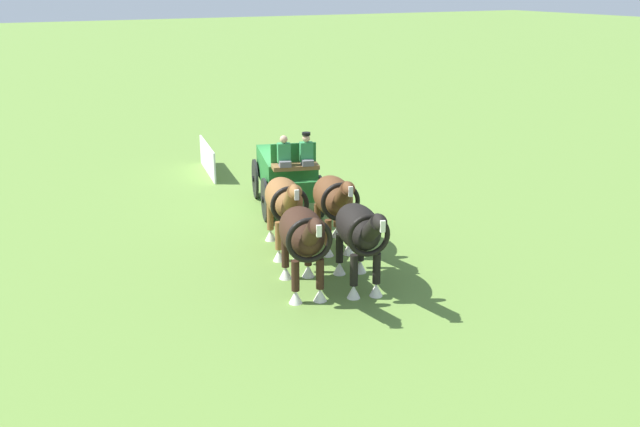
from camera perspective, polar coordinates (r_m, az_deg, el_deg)
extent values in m
plane|color=olive|center=(22.38, -2.70, 0.56)|extent=(220.00, 220.00, 0.00)
cube|color=#236B2D|center=(22.04, -2.74, 3.56)|extent=(3.23, 2.22, 0.95)
cube|color=brown|center=(20.27, -1.99, 3.78)|extent=(0.90, 1.42, 0.12)
cube|color=#236B2D|center=(20.06, -1.77, 1.72)|extent=(0.56, 1.19, 0.60)
cube|color=#236B2D|center=(20.48, -2.14, 4.89)|extent=(0.42, 1.28, 0.55)
cube|color=black|center=(22.20, -2.72, 2.12)|extent=(3.15, 1.06, 0.16)
cylinder|color=black|center=(21.23, 0.00, 1.39)|extent=(1.24, 0.43, 1.27)
cylinder|color=black|center=(21.23, 0.00, 1.39)|extent=(0.24, 0.23, 0.20)
cylinder|color=black|center=(20.97, -4.44, 1.12)|extent=(1.24, 0.43, 1.27)
cylinder|color=black|center=(20.97, -4.44, 1.12)|extent=(0.24, 0.23, 0.20)
cylinder|color=black|center=(23.45, -1.18, 3.02)|extent=(1.24, 0.43, 1.27)
cylinder|color=black|center=(23.45, -1.18, 3.02)|extent=(0.24, 0.23, 0.20)
cylinder|color=black|center=(23.21, -5.21, 2.79)|extent=(1.24, 0.43, 1.27)
cylinder|color=black|center=(23.21, -5.21, 2.79)|extent=(0.24, 0.23, 0.20)
cylinder|color=brown|center=(19.57, -1.43, 0.06)|extent=(2.52, 0.82, 0.10)
cube|color=slate|center=(20.18, -1.03, 4.13)|extent=(0.47, 0.42, 0.16)
cube|color=#338C4C|center=(20.23, -1.10, 4.96)|extent=(0.33, 0.41, 0.55)
sphere|color=tan|center=(20.14, -1.11, 6.03)|extent=(0.22, 0.22, 0.22)
cylinder|color=black|center=(20.11, -1.11, 6.39)|extent=(0.24, 0.24, 0.08)
cube|color=slate|center=(20.07, -2.84, 4.03)|extent=(0.47, 0.42, 0.16)
cube|color=#338C4C|center=(20.12, -2.90, 4.87)|extent=(0.33, 0.41, 0.55)
sphere|color=tan|center=(20.03, -2.92, 5.94)|extent=(0.22, 0.22, 0.22)
ellipsoid|color=brown|center=(18.64, 1.02, 1.42)|extent=(2.15, 1.49, 0.99)
cylinder|color=brown|center=(18.31, 2.31, -1.42)|extent=(0.18, 0.18, 0.68)
cone|color=silver|center=(18.48, 2.29, -2.84)|extent=(0.30, 0.30, 0.29)
cylinder|color=brown|center=(18.19, 0.65, -1.53)|extent=(0.18, 0.18, 0.68)
cone|color=silver|center=(18.36, 0.64, -2.97)|extent=(0.30, 0.30, 0.29)
cylinder|color=brown|center=(19.56, 1.35, -0.10)|extent=(0.18, 0.18, 0.68)
cone|color=silver|center=(19.72, 1.34, -1.45)|extent=(0.30, 0.30, 0.29)
cylinder|color=brown|center=(19.45, -0.21, -0.20)|extent=(0.18, 0.18, 0.68)
cone|color=silver|center=(19.61, -0.21, -1.55)|extent=(0.30, 0.30, 0.29)
cylinder|color=brown|center=(17.36, 1.94, 1.54)|extent=(1.01, 0.61, 0.81)
ellipsoid|color=brown|center=(16.95, 2.24, 2.02)|extent=(0.65, 0.42, 0.32)
cube|color=silver|center=(16.68, 2.47, 1.76)|extent=(0.09, 0.11, 0.24)
torus|color=black|center=(17.79, 1.65, 0.93)|extent=(0.40, 1.00, 1.01)
cylinder|color=black|center=(19.68, 0.36, 1.43)|extent=(0.14, 0.14, 0.80)
ellipsoid|color=brown|center=(18.40, -2.93, 1.28)|extent=(2.35, 1.50, 0.94)
cylinder|color=brown|center=(17.96, -1.70, -1.67)|extent=(0.18, 0.18, 0.72)
cone|color=silver|center=(18.15, -1.69, -3.21)|extent=(0.30, 0.30, 0.31)
cylinder|color=brown|center=(17.89, -3.32, -1.79)|extent=(0.18, 0.18, 0.72)
cone|color=silver|center=(18.07, -3.29, -3.32)|extent=(0.30, 0.30, 0.31)
cylinder|color=brown|center=(19.38, -2.49, -0.17)|extent=(0.18, 0.18, 0.72)
cone|color=silver|center=(19.55, -2.47, -1.61)|extent=(0.30, 0.30, 0.31)
cylinder|color=brown|center=(19.31, -4.00, -0.27)|extent=(0.18, 0.18, 0.72)
cone|color=silver|center=(19.48, -3.97, -1.71)|extent=(0.30, 0.30, 0.31)
cylinder|color=brown|center=(17.01, -2.24, 1.27)|extent=(1.01, 0.61, 0.81)
ellipsoid|color=brown|center=(16.59, -2.04, 1.76)|extent=(0.65, 0.42, 0.32)
cube|color=silver|center=(16.32, -1.87, 1.49)|extent=(0.09, 0.11, 0.24)
torus|color=black|center=(17.44, -2.43, 0.68)|extent=(0.38, 0.96, 0.96)
cylinder|color=black|center=(19.56, -3.44, 1.39)|extent=(0.14, 0.14, 0.80)
ellipsoid|color=black|center=(16.23, 3.05, -1.05)|extent=(2.17, 1.46, 0.95)
cylinder|color=black|center=(15.94, 4.55, -4.38)|extent=(0.18, 0.18, 0.72)
cone|color=silver|center=(16.14, 4.50, -6.07)|extent=(0.30, 0.30, 0.31)
cylinder|color=black|center=(15.81, 2.73, -4.54)|extent=(0.18, 0.18, 0.72)
cone|color=silver|center=(16.02, 2.70, -6.24)|extent=(0.30, 0.30, 0.31)
cylinder|color=black|center=(17.18, 3.26, -2.64)|extent=(0.18, 0.18, 0.72)
cone|color=silver|center=(17.37, 3.23, -4.23)|extent=(0.30, 0.30, 0.31)
cylinder|color=black|center=(17.06, 1.57, -2.77)|extent=(0.18, 0.18, 0.72)
cone|color=silver|center=(17.25, 1.55, -4.37)|extent=(0.30, 0.30, 0.31)
cylinder|color=black|center=(14.95, 4.30, -1.17)|extent=(1.01, 0.61, 0.81)
ellipsoid|color=black|center=(14.53, 4.72, -0.68)|extent=(0.65, 0.42, 0.32)
cube|color=silver|center=(14.27, 5.04, -1.03)|extent=(0.09, 0.11, 0.24)
torus|color=black|center=(15.38, 3.90, -1.77)|extent=(0.39, 0.97, 0.97)
cylinder|color=black|center=(17.28, 2.16, -0.87)|extent=(0.14, 0.14, 0.80)
ellipsoid|color=#331E14|center=(15.96, -1.47, -1.40)|extent=(2.18, 1.51, 1.00)
cylinder|color=#331E14|center=(15.66, 0.00, -4.84)|extent=(0.18, 0.18, 0.70)
cone|color=silver|center=(15.86, 0.00, -6.50)|extent=(0.30, 0.30, 0.30)
cylinder|color=#331E14|center=(15.56, -1.98, -4.99)|extent=(0.18, 0.18, 0.70)
cone|color=silver|center=(15.77, -1.96, -6.66)|extent=(0.30, 0.30, 0.30)
cylinder|color=#331E14|center=(16.92, -0.96, -3.03)|extent=(0.18, 0.18, 0.70)
cone|color=silver|center=(17.11, -0.95, -4.59)|extent=(0.30, 0.30, 0.30)
cylinder|color=#331E14|center=(16.83, -2.79, -3.17)|extent=(0.18, 0.18, 0.70)
cone|color=silver|center=(17.02, -2.77, -4.73)|extent=(0.30, 0.30, 0.30)
cylinder|color=#331E14|center=(14.66, -0.60, -1.52)|extent=(1.01, 0.61, 0.81)
ellipsoid|color=#331E14|center=(14.23, -0.31, -1.04)|extent=(0.65, 0.42, 0.32)
cube|color=silver|center=(13.97, -0.08, -1.41)|extent=(0.09, 0.11, 0.24)
torus|color=black|center=(15.10, -0.86, -2.16)|extent=(0.40, 1.01, 1.02)
cylinder|color=black|center=(17.03, -2.09, -1.20)|extent=(0.14, 0.14, 0.80)
cube|color=silver|center=(26.44, -8.98, 4.37)|extent=(3.16, 0.64, 1.10)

